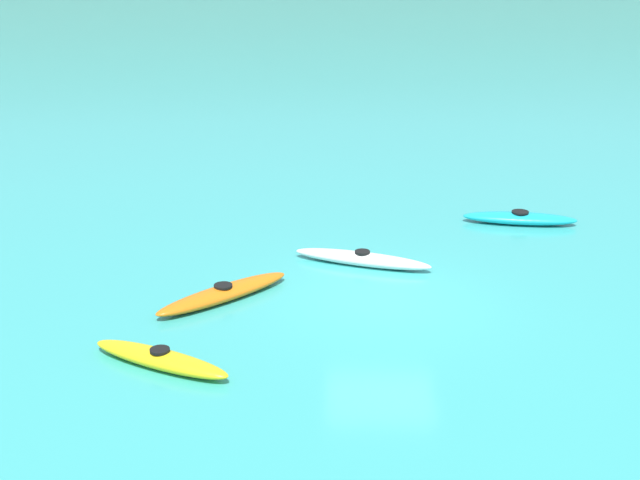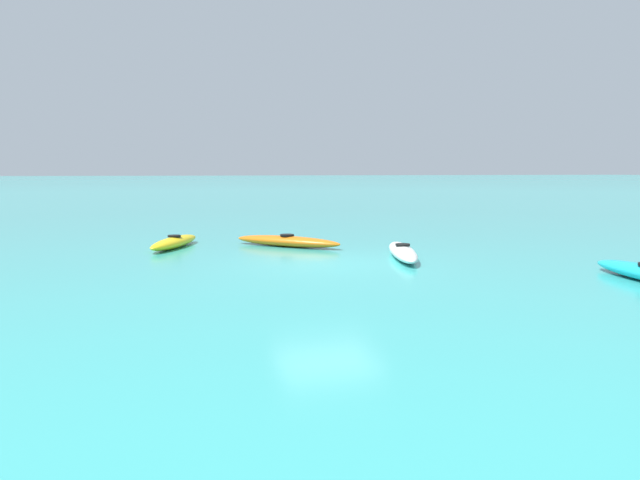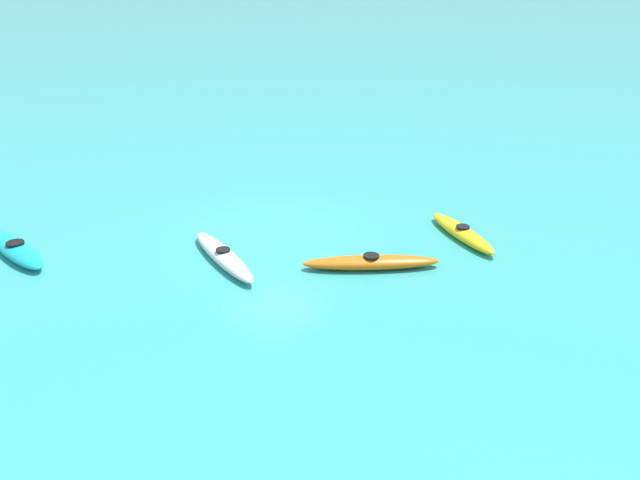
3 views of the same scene
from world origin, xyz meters
name	(u,v)px [view 2 (image 2 of 3)]	position (x,y,z in m)	size (l,w,h in m)	color
ground_plane	(327,264)	(0.00, 0.00, 0.00)	(600.00, 600.00, 0.00)	#38ADA8
kayak_yellow	(174,242)	(-4.33, -3.32, 0.16)	(3.02, 1.90, 0.37)	yellow
kayak_white	(403,252)	(-0.42, 2.21, 0.16)	(3.52, 1.65, 0.37)	white
kayak_orange	(287,241)	(-3.56, -0.09, 0.16)	(2.99, 2.95, 0.37)	orange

